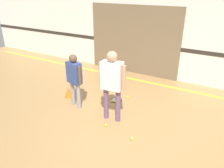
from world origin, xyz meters
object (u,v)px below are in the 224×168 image
(tennis_ball_near_instructor, at_px, (106,125))
(tennis_ball_stray_right, at_px, (132,139))
(person_student_left, at_px, (74,75))
(tennis_ball_stray_left, at_px, (112,101))
(tennis_ball_by_spare_racket, at_px, (128,97))
(racket_spare_on_floor, at_px, (117,99))
(training_cone, at_px, (69,92))
(person_instructor, at_px, (112,79))

(tennis_ball_near_instructor, distance_m, tennis_ball_stray_right, 0.71)
(person_student_left, distance_m, tennis_ball_stray_left, 1.23)
(person_student_left, bearing_deg, tennis_ball_stray_right, 0.66)
(tennis_ball_near_instructor, relative_size, tennis_ball_by_spare_racket, 1.00)
(racket_spare_on_floor, height_order, tennis_ball_by_spare_racket, tennis_ball_by_spare_racket)
(tennis_ball_by_spare_racket, bearing_deg, racket_spare_on_floor, -130.91)
(racket_spare_on_floor, relative_size, tennis_ball_stray_right, 7.61)
(person_student_left, relative_size, training_cone, 4.64)
(person_student_left, relative_size, racket_spare_on_floor, 2.71)
(tennis_ball_stray_left, height_order, tennis_ball_stray_right, same)
(person_instructor, height_order, training_cone, person_instructor)
(person_instructor, relative_size, tennis_ball_stray_left, 24.40)
(training_cone, bearing_deg, tennis_ball_near_instructor, -22.70)
(tennis_ball_stray_left, bearing_deg, racket_spare_on_floor, 74.62)
(person_student_left, bearing_deg, tennis_ball_near_instructor, -2.38)
(training_cone, bearing_deg, tennis_ball_by_spare_racket, 27.67)
(tennis_ball_by_spare_racket, bearing_deg, tennis_ball_stray_left, -121.72)
(tennis_ball_near_instructor, height_order, training_cone, training_cone)
(person_instructor, height_order, tennis_ball_by_spare_racket, person_instructor)
(racket_spare_on_floor, distance_m, training_cone, 1.33)
(tennis_ball_by_spare_racket, height_order, training_cone, training_cone)
(racket_spare_on_floor, relative_size, tennis_ball_by_spare_racket, 7.61)
(person_student_left, height_order, racket_spare_on_floor, person_student_left)
(tennis_ball_near_instructor, xyz_separation_m, training_cone, (-1.59, 0.67, 0.11))
(tennis_ball_by_spare_racket, bearing_deg, tennis_ball_stray_right, -61.02)
(tennis_ball_by_spare_racket, xyz_separation_m, tennis_ball_stray_right, (0.86, -1.55, 0.00))
(tennis_ball_by_spare_racket, distance_m, tennis_ball_stray_left, 0.49)
(racket_spare_on_floor, bearing_deg, training_cone, 87.07)
(person_student_left, relative_size, tennis_ball_stray_right, 20.62)
(tennis_ball_by_spare_racket, relative_size, tennis_ball_stray_right, 1.00)
(racket_spare_on_floor, relative_size, tennis_ball_near_instructor, 7.61)
(person_student_left, bearing_deg, tennis_ball_stray_left, 58.60)
(tennis_ball_stray_left, xyz_separation_m, tennis_ball_stray_right, (1.11, -1.13, 0.00))
(tennis_ball_by_spare_racket, bearing_deg, tennis_ball_near_instructor, -83.41)
(person_instructor, bearing_deg, tennis_ball_near_instructor, -90.04)
(tennis_ball_by_spare_racket, bearing_deg, training_cone, -152.33)
(tennis_ball_near_instructor, bearing_deg, racket_spare_on_floor, 107.59)
(tennis_ball_near_instructor, bearing_deg, person_instructor, 95.15)
(person_instructor, xyz_separation_m, tennis_ball_stray_left, (-0.39, 0.68, -0.96))
(training_cone, bearing_deg, tennis_ball_stray_right, -19.30)
(tennis_ball_stray_left, bearing_deg, tennis_ball_by_spare_racket, 58.28)
(racket_spare_on_floor, relative_size, tennis_ball_stray_left, 7.61)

